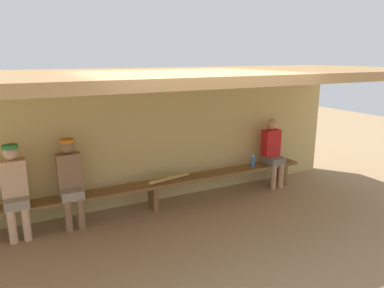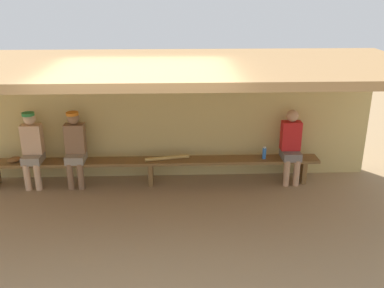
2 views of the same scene
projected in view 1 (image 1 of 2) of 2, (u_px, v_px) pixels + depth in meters
name	position (u px, v px, depth m)	size (l,w,h in m)	color
ground_plane	(196.00, 252.00, 4.72)	(24.00, 24.00, 0.00)	#9E7F59
back_wall	(142.00, 140.00, 6.18)	(8.00, 0.20, 2.20)	tan
dugout_roof	(172.00, 76.00, 4.78)	(8.00, 2.80, 0.12)	#9E7547
bench	(153.00, 187.00, 5.96)	(6.00, 0.36, 0.46)	brown
player_shirtless_tan	(15.00, 187.00, 4.98)	(0.34, 0.42, 1.34)	gray
player_in_red	(70.00, 179.00, 5.31)	(0.34, 0.42, 1.34)	gray
player_in_blue	(272.00, 150.00, 6.99)	(0.34, 0.42, 1.34)	slate
water_bottle_blue	(253.00, 161.00, 6.80)	(0.07, 0.07, 0.22)	blue
baseball_bat	(169.00, 178.00, 6.07)	(0.07, 0.07, 0.79)	tan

